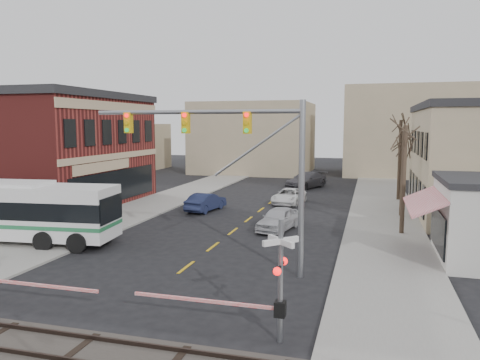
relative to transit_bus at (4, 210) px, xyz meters
name	(u,v)px	position (x,y,z in m)	size (l,w,h in m)	color
ground	(169,281)	(12.09, -3.67, -1.93)	(160.00, 160.00, 0.00)	black
sidewalk_west	(164,200)	(2.59, 16.33, -1.87)	(5.00, 60.00, 0.12)	gray
sidewalk_east	(382,211)	(21.59, 16.33, -1.87)	(5.00, 60.00, 0.12)	gray
tree_east_a	(404,180)	(22.59, 8.33, 1.56)	(0.28, 0.28, 6.75)	#382B21
tree_east_b	(402,174)	(22.89, 14.33, 1.34)	(0.28, 0.28, 6.30)	#382B21
tree_east_c	(399,160)	(23.09, 22.33, 1.79)	(0.28, 0.28, 7.20)	#382B21
transit_bus	(4,210)	(0.00, 0.00, 0.00)	(13.57, 4.25, 3.44)	silver
traffic_signal_mast	(241,150)	(14.84, -1.61, 3.82)	(10.22, 0.30, 8.00)	gray
rr_crossing_east	(267,281)	(17.53, -8.16, 0.04)	(5.60, 1.36, 4.00)	gray
car_a	(278,219)	(14.84, 7.53, -1.18)	(1.78, 4.43, 1.51)	#B5B6BA
car_b	(206,202)	(7.92, 12.73, -1.21)	(1.53, 4.40, 1.45)	#181F3E
car_c	(289,196)	(13.77, 17.93, -1.27)	(2.20, 4.77, 1.33)	white
car_d	(306,180)	(13.82, 28.64, -1.07)	(2.40, 5.90, 1.71)	#46454A
pedestrian_near	(69,229)	(3.83, 0.66, -1.03)	(0.57, 0.37, 1.55)	#60524C
pedestrian_far	(78,218)	(2.43, 3.61, -1.04)	(0.75, 0.59, 1.55)	#3E3A65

